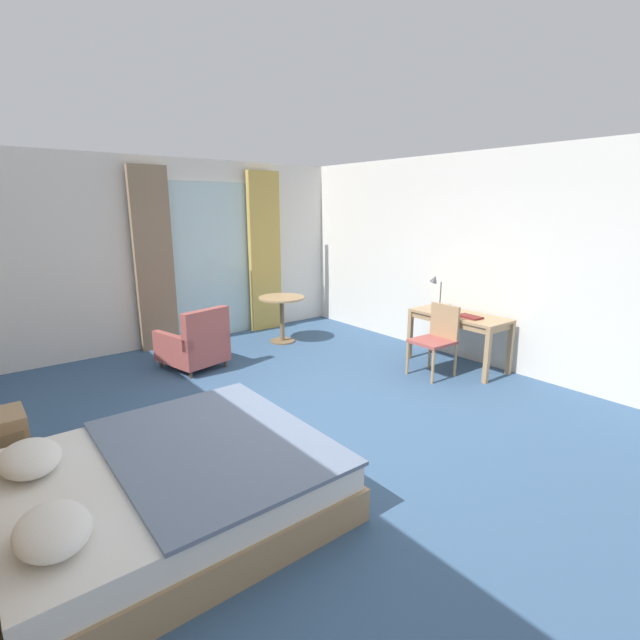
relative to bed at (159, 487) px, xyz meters
The scene contains 13 objects.
ground 1.92m from the bed, 16.61° to the left, with size 6.50×7.87×0.10m, color #38567A.
wall_back 4.74m from the bed, 66.72° to the left, with size 6.10×0.12×2.88m, color silver.
wall_right 4.98m from the bed, ahead, with size 0.12×7.47×2.88m, color silver.
balcony_glass_door 4.90m from the bed, 59.66° to the left, with size 1.50×0.02×2.53m, color silver.
curtain_panel_left 4.43m from the bed, 70.19° to the left, with size 0.57×0.10×2.74m, color #897056.
curtain_panel_right 5.39m from the bed, 49.99° to the left, with size 0.60×0.10×2.74m, color tan.
bed is the anchor object (origin of this frame).
writing_desk 4.44m from the bed, ahead, with size 0.59×1.32×0.74m.
desk_chair 3.95m from the bed, ahead, with size 0.49×0.48×0.92m.
desk_lamp 4.59m from the bed, 13.94° to the left, with size 0.17×0.26×0.49m.
closed_book 4.35m from the bed, ahead, with size 0.18×0.32×0.02m, color maroon.
armchair_by_window 3.20m from the bed, 62.00° to the left, with size 0.85×0.93×0.86m.
round_cafe_table 4.45m from the bed, 45.06° to the left, with size 0.73×0.73×0.75m.
Camera 1 is at (-2.70, -3.49, 2.16)m, focal length 25.98 mm.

